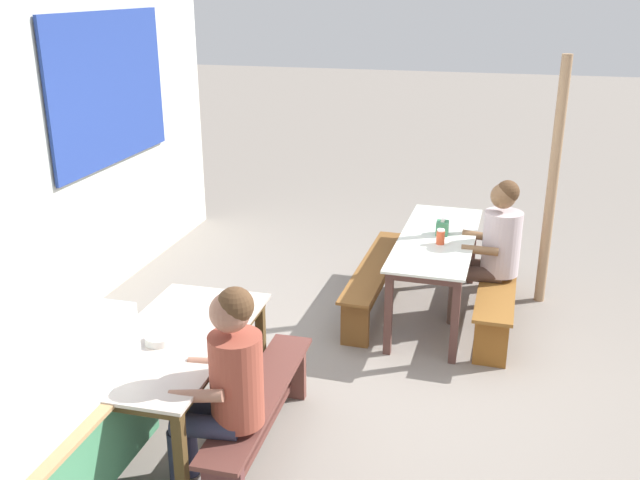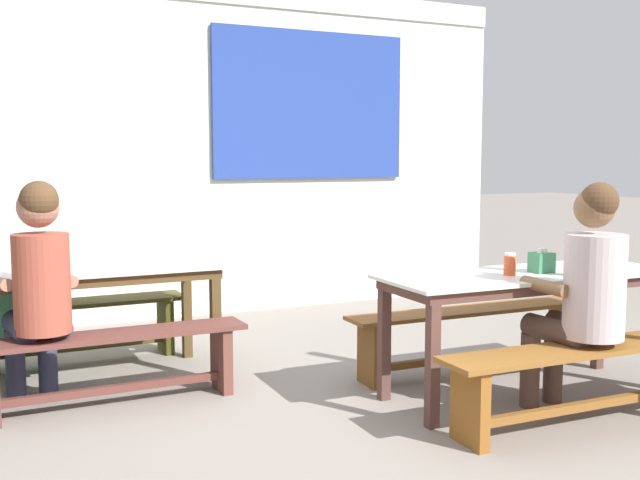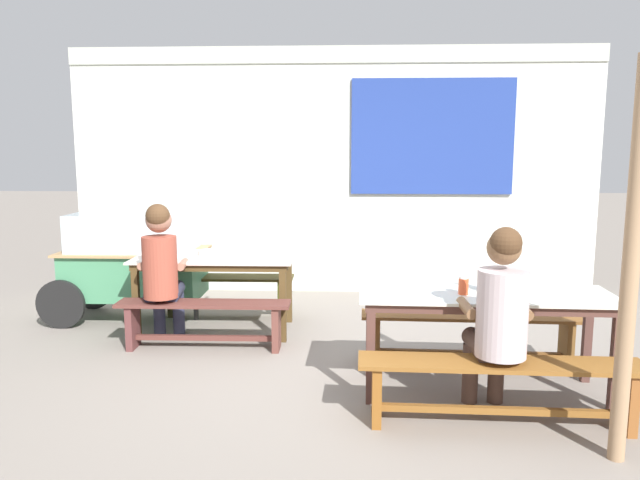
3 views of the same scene
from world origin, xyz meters
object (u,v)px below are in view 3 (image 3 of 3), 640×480
object	(u,v)px
dining_table_far	(216,264)
bench_far_back	(227,289)
bench_near_back	(470,331)
person_left_back_turned	(161,266)
bench_near_front	(500,381)
bench_far_front	(204,317)
tissue_box	(498,286)
wooden_support_post	(631,266)
food_cart	(133,258)
dining_table_near	(486,304)
condiment_jar	(463,285)
soup_bowl	(208,252)
person_near_front	(499,313)

from	to	relation	value
dining_table_far	bench_far_back	distance (m)	0.66
bench_near_back	person_left_back_turned	size ratio (longest dim) A/B	1.38
bench_far_back	bench_near_front	distance (m)	3.33
bench_far_front	person_left_back_turned	world-z (taller)	person_left_back_turned
person_left_back_turned	tissue_box	bearing A→B (deg)	-19.19
person_left_back_turned	wooden_support_post	size ratio (longest dim) A/B	0.57
bench_far_back	bench_far_front	size ratio (longest dim) A/B	0.92
person_left_back_turned	bench_far_back	bearing A→B (deg)	70.05
food_cart	dining_table_near	bearing A→B (deg)	-28.77
condiment_jar	wooden_support_post	distance (m)	1.19
bench_far_front	person_left_back_turned	distance (m)	0.59
bench_near_front	soup_bowl	bearing A→B (deg)	139.55
person_near_front	tissue_box	world-z (taller)	person_near_front
dining_table_far	dining_table_near	xyz separation A→B (m)	(2.25, -1.39, -0.00)
bench_near_back	wooden_support_post	bearing A→B (deg)	-69.94
bench_far_back	person_left_back_turned	world-z (taller)	person_left_back_turned
person_left_back_turned	tissue_box	xyz separation A→B (m)	(2.70, -0.94, 0.06)
bench_near_back	wooden_support_post	world-z (taller)	wooden_support_post
dining_table_far	bench_far_back	bearing A→B (deg)	90.64
tissue_box	soup_bowl	xyz separation A→B (m)	(-2.41, 1.48, -0.04)
dining_table_far	person_near_front	distance (m)	2.90
soup_bowl	wooden_support_post	bearing A→B (deg)	-39.41
dining_table_far	bench_far_front	bearing A→B (deg)	-89.36
dining_table_far	wooden_support_post	distance (m)	3.67
bench_near_front	soup_bowl	world-z (taller)	soup_bowl
food_cart	person_left_back_turned	bearing A→B (deg)	-56.27
dining_table_near	bench_near_front	xyz separation A→B (m)	(-0.01, -0.54, -0.37)
person_near_front	bench_far_front	bearing A→B (deg)	149.32
bench_far_front	bench_near_back	size ratio (longest dim) A/B	0.86
person_near_front	person_left_back_turned	bearing A→B (deg)	152.05
bench_near_front	food_cart	xyz separation A→B (m)	(-3.18, 2.29, 0.35)
dining_table_near	condiment_jar	bearing A→B (deg)	-167.12
soup_bowl	bench_far_back	bearing A→B (deg)	80.20
dining_table_far	bench_far_front	size ratio (longest dim) A/B	1.00
bench_far_front	bench_near_back	distance (m)	2.28
bench_far_front	food_cart	size ratio (longest dim) A/B	0.87
bench_far_front	bench_near_front	world-z (taller)	same
bench_far_front	tissue_box	xyz separation A→B (m)	(2.32, -0.88, 0.51)
bench_near_front	tissue_box	xyz separation A→B (m)	(0.09, 0.51, 0.50)
tissue_box	condiment_jar	distance (m)	0.24
person_near_front	tissue_box	size ratio (longest dim) A/B	9.04
bench_near_back	condiment_jar	xyz separation A→B (m)	(-0.18, -0.58, 0.51)
bench_far_front	wooden_support_post	xyz separation A→B (m)	(2.80, -1.78, 0.83)
dining_table_far	wooden_support_post	bearing A→B (deg)	-39.58
condiment_jar	bench_far_back	bearing A→B (deg)	136.79
dining_table_near	soup_bowl	xyz separation A→B (m)	(-2.34, 1.44, 0.10)
wooden_support_post	dining_table_far	bearing A→B (deg)	140.42
bench_near_front	food_cart	size ratio (longest dim) A/B	1.03
bench_near_back	tissue_box	bearing A→B (deg)	-84.18
dining_table_far	food_cart	world-z (taller)	food_cart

